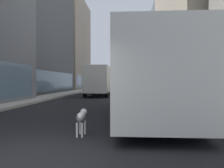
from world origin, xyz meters
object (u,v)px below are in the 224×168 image
transit_bus (148,76)px  car_red_coupe (133,85)px  box_truck (99,80)px  car_yellow_taxi (135,87)px  car_white_van (107,86)px  dalmatian_dog (82,117)px  car_grey_wagon (112,85)px

transit_bus → car_red_coupe: transit_bus is taller
car_red_coupe → box_truck: 25.89m
transit_bus → car_yellow_taxi: 21.34m
transit_bus → car_white_van: bearing=99.7°
car_yellow_taxi → dalmatian_dog: (-2.20, -25.68, -0.31)m
transit_bus → car_grey_wagon: (-4.00, 32.80, -0.95)m
transit_bus → car_grey_wagon: transit_bus is taller
car_red_coupe → car_yellow_taxi: bearing=-90.0°
transit_bus → dalmatian_dog: (-2.20, -4.37, -1.26)m
car_yellow_taxi → car_red_coupe: same height
car_grey_wagon → dalmatian_dog: (1.80, -37.17, -0.31)m
dalmatian_dog → car_white_van: bearing=93.7°
car_red_coupe → car_grey_wagon: bearing=-121.4°
car_red_coupe → box_truck: bearing=-98.9°
car_grey_wagon → dalmatian_dog: 37.21m
car_grey_wagon → box_truck: bearing=-90.0°
car_yellow_taxi → box_truck: size_ratio=0.58×
transit_bus → car_red_coupe: 39.37m
car_white_van → car_yellow_taxi: 4.47m
dalmatian_dog → car_red_coupe: bearing=87.1°
car_grey_wagon → car_yellow_taxi: bearing=-70.8°
car_yellow_taxi → box_truck: box_truck is taller
box_truck → car_red_coupe: bearing=81.1°
car_yellow_taxi → dalmatian_dog: bearing=-94.9°
car_grey_wagon → car_red_coupe: 7.68m
car_grey_wagon → car_yellow_taxi: same height
car_grey_wagon → car_yellow_taxi: 12.16m
dalmatian_dog → box_truck: bearing=95.7°
car_white_van → car_red_coupe: 16.54m
car_yellow_taxi → car_white_van: bearing=153.5°
box_truck → dalmatian_dog: bearing=-84.3°
car_red_coupe → box_truck: box_truck is taller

